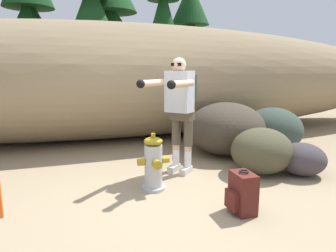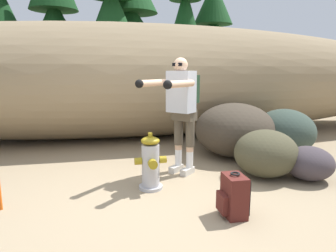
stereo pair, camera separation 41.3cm
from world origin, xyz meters
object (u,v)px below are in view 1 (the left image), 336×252
boulder_large (226,128)px  boulder_outlier (302,159)px  utility_worker (180,102)px  fire_hydrant (154,164)px  spare_backpack (242,193)px  boulder_small (262,151)px  boulder_mid (273,129)px

boulder_large → boulder_outlier: 1.46m
utility_worker → fire_hydrant: bearing=0.3°
spare_backpack → boulder_outlier: 1.65m
fire_hydrant → boulder_small: fire_hydrant is taller
boulder_outlier → boulder_mid: bearing=70.9°
utility_worker → boulder_outlier: bearing=116.9°
boulder_mid → boulder_small: (-0.94, -0.98, -0.07)m
boulder_large → boulder_mid: 0.92m
boulder_small → boulder_mid: bearing=46.2°
spare_backpack → boulder_large: (0.99, 2.11, 0.25)m
boulder_small → boulder_outlier: size_ratio=1.41×
utility_worker → boulder_small: 1.41m
fire_hydrant → boulder_large: 2.08m
utility_worker → boulder_outlier: size_ratio=2.51×
spare_backpack → boulder_outlier: bearing=-150.8°
boulder_large → boulder_small: bearing=-91.3°
utility_worker → boulder_small: bearing=120.1°
spare_backpack → boulder_large: size_ratio=0.33×
boulder_mid → boulder_small: bearing=-133.8°
fire_hydrant → boulder_large: boulder_large is taller
fire_hydrant → boulder_outlier: size_ratio=1.10×
boulder_large → boulder_mid: (0.91, -0.11, -0.06)m
spare_backpack → boulder_small: size_ratio=0.50×
fire_hydrant → boulder_small: 1.68m
fire_hydrant → boulder_outlier: fire_hydrant is taller
fire_hydrant → boulder_small: (1.68, 0.10, 0.00)m
utility_worker → boulder_mid: size_ratio=1.50×
spare_backpack → boulder_mid: 2.77m
spare_backpack → boulder_large: boulder_large is taller
spare_backpack → boulder_small: bearing=-131.3°
utility_worker → boulder_mid: utility_worker is taller
spare_backpack → boulder_mid: boulder_mid is taller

